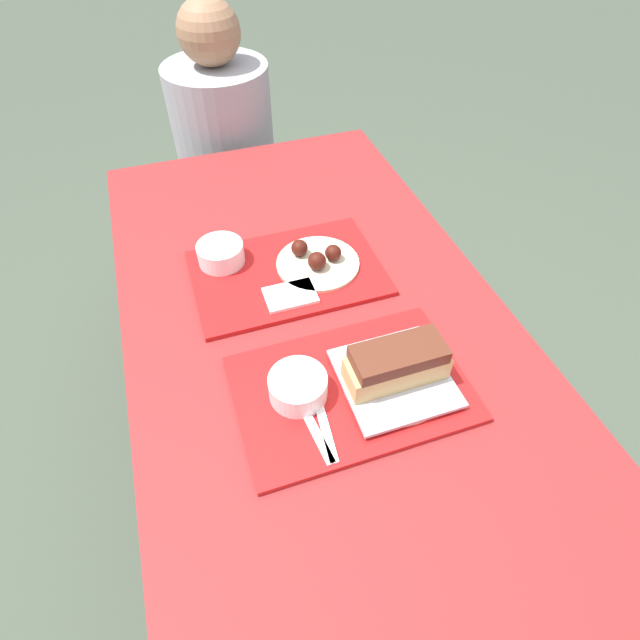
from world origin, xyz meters
TOP-DOWN VIEW (x-y plane):
  - ground_plane at (0.00, 0.00)m, footprint 12.00×12.00m
  - picnic_table at (0.00, 0.00)m, footprint 0.81×1.61m
  - picnic_bench_far at (0.00, 1.03)m, footprint 0.77×0.28m
  - tray_near at (0.00, -0.15)m, footprint 0.43×0.29m
  - tray_far at (-0.02, 0.20)m, footprint 0.43×0.29m
  - bowl_coleslaw_near at (-0.10, -0.14)m, footprint 0.11×0.11m
  - brisket_sandwich_plate at (0.08, -0.17)m, footprint 0.20×0.20m
  - plastic_fork_near at (-0.10, -0.21)m, footprint 0.03×0.17m
  - plastic_knife_near at (-0.07, -0.21)m, footprint 0.03×0.17m
  - bowl_coleslaw_far at (-0.16, 0.28)m, footprint 0.11×0.11m
  - wings_plate_far at (0.05, 0.20)m, footprint 0.19×0.19m
  - napkin_far at (-0.04, 0.11)m, footprint 0.11×0.08m
  - person_seated_across at (-0.02, 1.03)m, footprint 0.34×0.34m

SIDE VIEW (x-z plane):
  - ground_plane at x=0.00m, z-range 0.00..0.00m
  - picnic_bench_far at x=0.00m, z-range 0.16..0.62m
  - picnic_table at x=0.00m, z-range 0.28..1.04m
  - person_seated_across at x=-0.02m, z-range 0.41..1.07m
  - tray_near at x=0.00m, z-range 0.76..0.78m
  - tray_far at x=-0.02m, z-range 0.76..0.78m
  - plastic_fork_near at x=-0.10m, z-range 0.78..0.78m
  - plastic_knife_near at x=-0.07m, z-range 0.78..0.78m
  - napkin_far at x=-0.04m, z-range 0.78..0.78m
  - wings_plate_far at x=0.05m, z-range 0.76..0.82m
  - bowl_coleslaw_near at x=-0.10m, z-range 0.78..0.83m
  - bowl_coleslaw_far at x=-0.16m, z-range 0.78..0.83m
  - brisket_sandwich_plate at x=0.08m, z-range 0.77..0.86m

